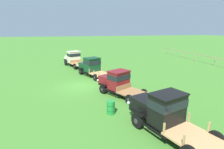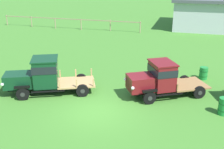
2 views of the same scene
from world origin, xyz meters
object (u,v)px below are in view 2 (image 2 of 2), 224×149
Objects in this scene: vintage_truck_second_in_line at (42,75)px; oil_drum_near_fence at (203,73)px; vintage_truck_midrow_center at (159,79)px; oil_drum_beside_row at (224,106)px.

oil_drum_near_fence is (9.68, 5.20, -0.72)m from vintage_truck_second_in_line.
vintage_truck_midrow_center is 5.46× the size of oil_drum_beside_row.
oil_drum_near_fence is at bearing 53.83° from vintage_truck_midrow_center.
oil_drum_near_fence is (-0.92, 5.12, -0.04)m from oil_drum_beside_row.
vintage_truck_second_in_line is 6.58× the size of oil_drum_near_fence.
vintage_truck_midrow_center is at bearing 158.49° from oil_drum_beside_row.
vintage_truck_midrow_center reaches higher than oil_drum_near_fence.
oil_drum_beside_row is at bearing 0.41° from vintage_truck_second_in_line.
vintage_truck_second_in_line is 1.11× the size of vintage_truck_midrow_center.
vintage_truck_midrow_center is 4.63m from oil_drum_near_fence.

